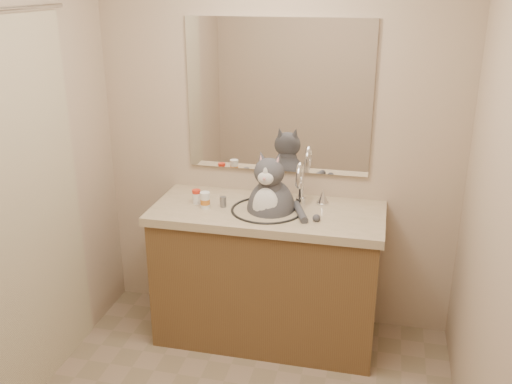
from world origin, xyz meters
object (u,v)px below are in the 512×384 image
cat (271,206)px  grey_canister (223,202)px  pill_bottle_orange (205,200)px  pill_bottle_redcap (196,197)px

cat → grey_canister: cat is taller
pill_bottle_orange → cat: bearing=9.2°
grey_canister → pill_bottle_redcap: bearing=174.6°
pill_bottle_orange → grey_canister: bearing=22.7°
pill_bottle_redcap → pill_bottle_orange: size_ratio=0.88×
cat → pill_bottle_orange: 0.38m
cat → pill_bottle_redcap: 0.45m
cat → pill_bottle_orange: bearing=-165.6°
cat → grey_canister: (-0.28, -0.02, 0.01)m
pill_bottle_redcap → pill_bottle_orange: 0.09m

